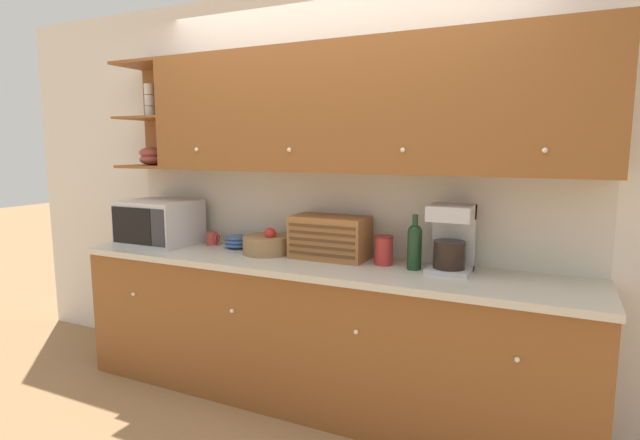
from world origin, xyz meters
TOP-DOWN VIEW (x-y plane):
  - ground_plane at (0.00, 0.00)m, footprint 24.00×24.00m
  - wall_back at (0.00, 0.03)m, footprint 5.58×0.06m
  - counter_unit at (0.00, -0.29)m, footprint 3.20×0.61m
  - backsplash_panel at (0.00, -0.01)m, footprint 3.18×0.01m
  - upper_cabinets at (0.17, -0.17)m, footprint 3.18×0.36m
  - microwave at (-1.24, -0.28)m, footprint 0.50×0.42m
  - mug at (-0.88, -0.13)m, footprint 0.09×0.08m
  - bowl_stack_on_counter at (-0.66, -0.16)m, footprint 0.18×0.18m
  - fruit_basket at (-0.37, -0.22)m, footprint 0.31×0.31m
  - bread_box at (0.05, -0.18)m, footprint 0.47×0.25m
  - storage_canister at (0.41, -0.19)m, footprint 0.11×0.11m
  - wine_bottle at (0.60, -0.22)m, footprint 0.08×0.08m
  - coffee_maker at (0.80, -0.19)m, footprint 0.23×0.24m

SIDE VIEW (x-z plane):
  - ground_plane at x=0.00m, z-range 0.00..0.00m
  - counter_unit at x=0.00m, z-range 0.00..0.90m
  - mug at x=-0.88m, z-range 0.90..0.99m
  - bowl_stack_on_counter at x=-0.66m, z-range 0.90..0.99m
  - fruit_basket at x=-0.37m, z-range 0.87..1.05m
  - storage_canister at x=0.41m, z-range 0.90..1.07m
  - bread_box at x=0.05m, z-range 0.90..1.17m
  - wine_bottle at x=0.60m, z-range 0.89..1.20m
  - microwave at x=-1.24m, z-range 0.90..1.21m
  - coffee_maker at x=0.80m, z-range 0.90..1.28m
  - backsplash_panel at x=0.00m, z-range 0.90..1.44m
  - wall_back at x=0.00m, z-range 0.00..2.60m
  - upper_cabinets at x=0.17m, z-range 1.44..2.18m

